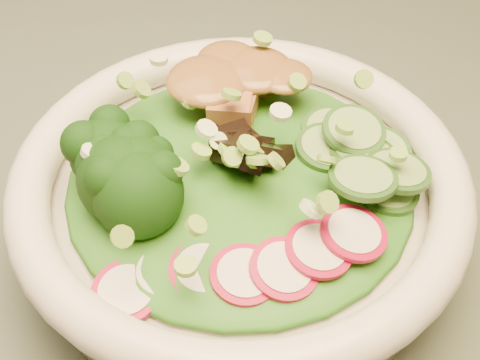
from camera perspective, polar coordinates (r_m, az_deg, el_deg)
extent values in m
cube|color=#495445|center=(0.48, 5.62, -7.28)|extent=(1.20, 0.80, 0.03)
cylinder|color=silver|center=(0.45, 0.00, -3.12)|extent=(0.26, 0.26, 0.06)
torus|color=silver|center=(0.42, 0.00, 0.16)|extent=(0.29, 0.29, 0.03)
ellipsoid|color=#216415|center=(0.42, 0.00, 0.09)|extent=(0.22, 0.22, 0.03)
ellipsoid|color=brown|center=(0.46, -0.89, 8.67)|extent=(0.08, 0.06, 0.02)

